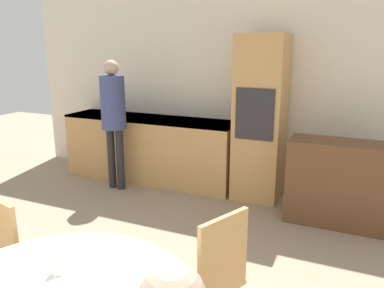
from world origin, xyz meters
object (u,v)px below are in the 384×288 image
Objects in this scene: sideboard at (343,184)px; chair_far_right at (212,276)px; cup at (57,267)px; person_standing at (113,110)px; oven_unit at (260,119)px.

chair_far_right reaches higher than sideboard.
chair_far_right is 12.29× the size of cup.
sideboard is at bearing 1.85° from person_standing.
oven_unit is 1.18× the size of person_standing.
person_standing is at bearing -178.15° from sideboard.
cup is at bearing -93.79° from oven_unit.
oven_unit is at bearing -148.10° from chair_far_right.
chair_far_right is 0.89m from cup.
person_standing is (-1.80, -0.50, 0.06)m from oven_unit.
person_standing reaches higher than sideboard.
sideboard is 0.67× the size of person_standing.
sideboard reaches higher than cup.
oven_unit is 26.22× the size of cup.
oven_unit reaches higher than chair_far_right.
sideboard is 14.93× the size of cup.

